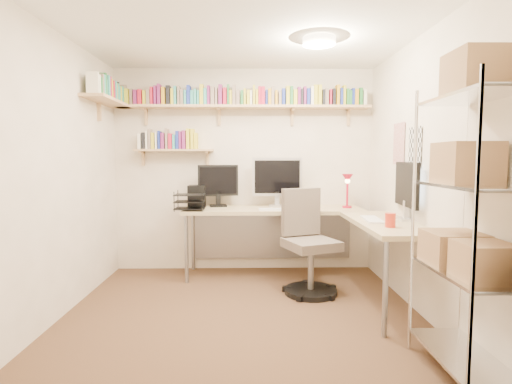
% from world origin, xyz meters
% --- Properties ---
extents(ground, '(3.20, 3.20, 0.00)m').
position_xyz_m(ground, '(0.00, 0.00, 0.00)').
color(ground, '#41291C').
rests_on(ground, ground).
extents(room_shell, '(3.24, 3.04, 2.52)m').
position_xyz_m(room_shell, '(0.00, 0.00, 1.55)').
color(room_shell, beige).
rests_on(room_shell, ground).
extents(wall_shelves, '(3.12, 1.09, 0.79)m').
position_xyz_m(wall_shelves, '(-0.40, 1.30, 2.03)').
color(wall_shelves, tan).
rests_on(wall_shelves, ground).
extents(corner_desk, '(2.50, 2.07, 1.41)m').
position_xyz_m(corner_desk, '(0.50, 0.91, 0.80)').
color(corner_desk, tan).
rests_on(corner_desk, ground).
extents(office_chair, '(0.62, 0.63, 1.08)m').
position_xyz_m(office_chair, '(0.68, 0.57, 0.46)').
color(office_chair, black).
rests_on(office_chair, ground).
extents(wire_rack, '(0.40, 0.81, 2.05)m').
position_xyz_m(wire_rack, '(1.42, -1.07, 1.19)').
color(wire_rack, silver).
rests_on(wire_rack, ground).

